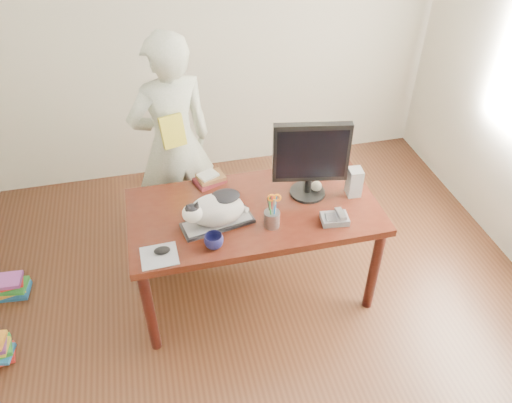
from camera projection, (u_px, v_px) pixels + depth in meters
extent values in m
plane|color=black|center=(276.00, 356.00, 3.21)|extent=(4.50, 4.50, 0.00)
plane|color=white|center=(208.00, 26.00, 4.06)|extent=(4.00, 0.00, 4.00)
cube|color=black|center=(254.00, 212.00, 3.20)|extent=(1.60, 0.80, 0.05)
cylinder|color=black|center=(149.00, 311.00, 3.05)|extent=(0.07, 0.07, 0.70)
cylinder|color=black|center=(374.00, 270.00, 3.32)|extent=(0.07, 0.07, 0.70)
cylinder|color=black|center=(143.00, 237.00, 3.56)|extent=(0.07, 0.07, 0.70)
cylinder|color=black|center=(338.00, 207.00, 3.83)|extent=(0.07, 0.07, 0.70)
cube|color=black|center=(243.00, 215.00, 3.68)|extent=(1.45, 0.03, 0.50)
cube|color=black|center=(218.00, 223.00, 3.07)|extent=(0.47, 0.25, 0.02)
cube|color=#9C9CA1|center=(218.00, 221.00, 3.06)|extent=(0.43, 0.21, 0.00)
ellipsoid|color=silver|center=(217.00, 210.00, 3.00)|extent=(0.37, 0.27, 0.21)
ellipsoid|color=silver|center=(192.00, 213.00, 2.91)|extent=(0.14, 0.14, 0.11)
ellipsoid|color=black|center=(192.00, 208.00, 2.89)|extent=(0.10, 0.09, 0.04)
cone|color=black|center=(188.00, 207.00, 2.85)|extent=(0.07, 0.06, 0.07)
cone|color=black|center=(197.00, 205.00, 2.87)|extent=(0.07, 0.06, 0.07)
ellipsoid|color=black|center=(225.00, 196.00, 2.96)|extent=(0.20, 0.17, 0.04)
cylinder|color=silver|center=(239.00, 207.00, 3.13)|extent=(0.12, 0.13, 0.05)
cylinder|color=black|center=(307.00, 192.00, 3.31)|extent=(0.27, 0.27, 0.02)
cylinder|color=black|center=(308.00, 185.00, 3.27)|extent=(0.05, 0.05, 0.11)
cube|color=black|center=(311.00, 153.00, 3.08)|extent=(0.48, 0.14, 0.40)
cube|color=black|center=(312.00, 155.00, 3.06)|extent=(0.43, 0.08, 0.34)
cylinder|color=gray|center=(272.00, 219.00, 3.03)|extent=(0.12, 0.12, 0.11)
cylinder|color=black|center=(269.00, 206.00, 2.98)|extent=(0.04, 0.03, 0.16)
cylinder|color=#0D54B9|center=(275.00, 209.00, 2.96)|extent=(0.03, 0.03, 0.16)
cylinder|color=#A91824|center=(272.00, 205.00, 2.99)|extent=(0.02, 0.04, 0.16)
cylinder|color=#198030|center=(270.00, 209.00, 2.96)|extent=(0.02, 0.04, 0.16)
cylinder|color=silver|center=(274.00, 206.00, 2.96)|extent=(0.02, 0.03, 0.12)
cylinder|color=silver|center=(275.00, 206.00, 2.96)|extent=(0.02, 0.03, 0.12)
torus|color=orange|center=(272.00, 198.00, 2.92)|extent=(0.05, 0.03, 0.05)
torus|color=orange|center=(277.00, 198.00, 2.92)|extent=(0.05, 0.03, 0.05)
cube|color=#A2A6AE|center=(159.00, 256.00, 2.86)|extent=(0.22, 0.20, 0.00)
ellipsoid|color=black|center=(162.00, 250.00, 2.86)|extent=(0.10, 0.06, 0.04)
imported|color=black|center=(214.00, 241.00, 2.89)|extent=(0.15, 0.15, 0.09)
cube|color=slate|center=(335.00, 219.00, 3.08)|extent=(0.18, 0.14, 0.04)
cube|color=#454547|center=(331.00, 217.00, 3.06)|extent=(0.07, 0.09, 0.01)
cube|color=silver|center=(340.00, 214.00, 3.07)|extent=(0.06, 0.14, 0.05)
cube|color=#969698|center=(354.00, 182.00, 3.25)|extent=(0.09, 0.10, 0.19)
sphere|color=silver|center=(316.00, 186.00, 3.31)|extent=(0.07, 0.07, 0.07)
cube|color=#481318|center=(210.00, 181.00, 3.40)|extent=(0.23, 0.20, 0.03)
cube|color=brown|center=(211.00, 177.00, 3.38)|extent=(0.20, 0.17, 0.03)
cube|color=silver|center=(208.00, 175.00, 3.36)|extent=(0.15, 0.14, 0.02)
cube|color=slate|center=(328.00, 167.00, 3.50)|extent=(0.21, 0.24, 0.06)
cube|color=#454547|center=(331.00, 165.00, 3.46)|extent=(0.13, 0.13, 0.01)
imported|color=white|center=(173.00, 144.00, 3.61)|extent=(0.70, 0.55, 1.68)
cube|color=gold|center=(173.00, 131.00, 3.35)|extent=(0.18, 0.13, 0.22)
cube|color=#17528D|center=(12.00, 291.00, 3.61)|extent=(0.25, 0.19, 0.03)
cube|color=orange|center=(10.00, 288.00, 3.59)|extent=(0.22, 0.19, 0.03)
cube|color=#257D2B|center=(11.00, 286.00, 3.57)|extent=(0.24, 0.19, 0.03)
cube|color=red|center=(9.00, 282.00, 3.56)|extent=(0.21, 0.16, 0.03)
cube|color=#7B3585|center=(6.00, 281.00, 3.53)|extent=(0.22, 0.17, 0.03)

